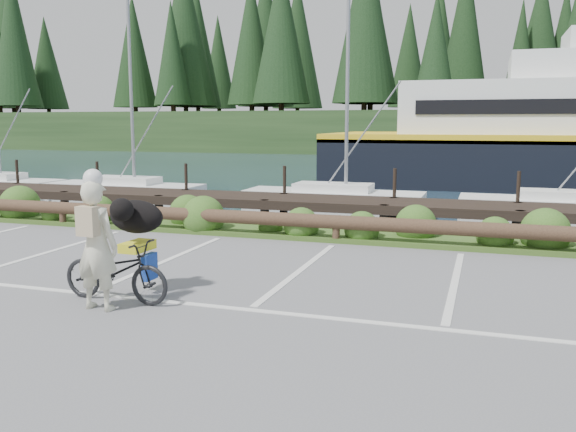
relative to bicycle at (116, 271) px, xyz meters
name	(u,v)px	position (x,y,z in m)	size (l,w,h in m)	color
ground	(260,302)	(1.98, 0.60, -0.45)	(72.00, 72.00, 0.00)	#5E5E61
harbor_backdrop	(468,142)	(2.38, 79.01, -0.45)	(170.00, 160.00, 30.00)	#1A2F40
vegetation_strip	(343,235)	(1.98, 5.90, -0.40)	(34.00, 1.60, 0.10)	#3D5B21
log_rail	(336,243)	(1.98, 5.20, -0.45)	(32.00, 0.30, 0.60)	#443021
bicycle	(116,271)	(0.00, 0.00, 0.00)	(0.60, 1.72, 0.90)	black
cyclist	(96,246)	(-0.02, -0.40, 0.44)	(0.65, 0.43, 1.79)	beige
dog	(136,217)	(0.02, 0.55, 0.70)	(0.87, 0.43, 0.50)	black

